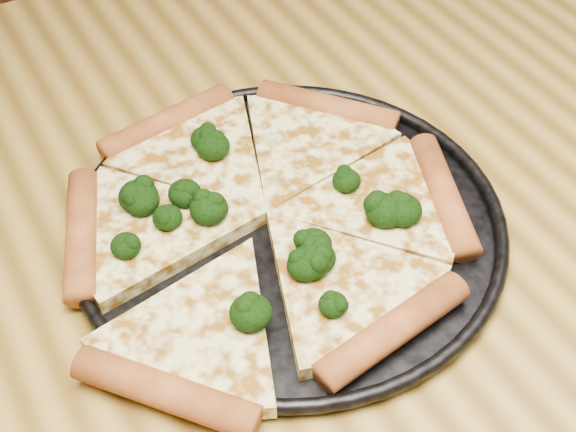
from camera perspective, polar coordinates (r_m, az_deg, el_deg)
dining_table at (r=0.75m, az=-3.00°, el=-6.45°), size 1.20×0.90×0.75m
pizza_pan at (r=0.68m, az=0.00°, el=-0.48°), size 0.36×0.36×0.02m
pizza at (r=0.67m, az=-1.63°, el=-0.15°), size 0.37×0.35×0.03m
broccoli_florets at (r=0.66m, az=-2.14°, el=-0.22°), size 0.23×0.23×0.02m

